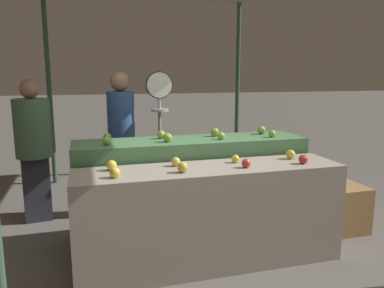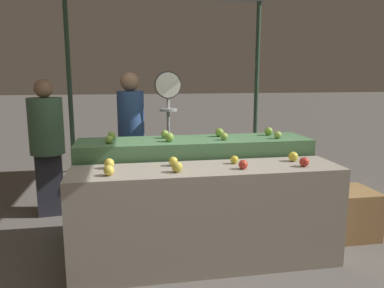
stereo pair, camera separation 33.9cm
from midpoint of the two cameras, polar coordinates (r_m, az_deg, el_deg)
name	(u,v)px [view 1 (the left image)]	position (r m, az deg, el deg)	size (l,w,h in m)	color
ground_plane	(210,262)	(3.47, -0.16, -17.60)	(60.00, 60.00, 0.00)	#66605B
display_counter_front	(210,216)	(3.29, -0.17, -10.93)	(2.29, 0.55, 0.87)	gray
display_counter_back	(192,188)	(3.82, -2.63, -6.76)	(2.29, 0.55, 1.01)	#4C7A4C
apple_front_0	(115,173)	(2.92, -14.99, -4.27)	(0.08, 0.08, 0.08)	yellow
apple_front_1	(183,167)	(2.99, -4.70, -3.58)	(0.09, 0.09, 0.09)	gold
apple_front_2	(246,163)	(3.14, 5.21, -2.97)	(0.08, 0.08, 0.08)	red
apple_front_3	(303,159)	(3.36, 13.85, -2.32)	(0.08, 0.08, 0.08)	#B72D23
apple_front_4	(112,165)	(3.15, -15.21, -3.19)	(0.08, 0.08, 0.08)	yellow
apple_front_5	(176,162)	(3.20, -5.53, -2.73)	(0.08, 0.08, 0.08)	yellow
apple_front_6	(235,159)	(3.32, 3.73, -2.28)	(0.07, 0.07, 0.07)	gold
apple_front_7	(291,154)	(3.53, 12.16, -1.58)	(0.09, 0.09, 0.09)	gold
apple_back_0	(107,141)	(3.50, -15.59, 0.43)	(0.08, 0.08, 0.08)	#8EB247
apple_back_1	(168,138)	(3.54, -6.49, 0.96)	(0.09, 0.09, 0.09)	#84AD3D
apple_back_2	(221,136)	(3.66, 1.83, 1.23)	(0.07, 0.07, 0.07)	#8EB247
apple_back_3	(272,134)	(3.85, 9.67, 1.56)	(0.08, 0.08, 0.08)	#8EB247
apple_back_4	(107,137)	(3.71, -15.37, 1.00)	(0.08, 0.08, 0.08)	#7AA338
apple_back_5	(161,135)	(3.75, -7.31, 1.41)	(0.08, 0.08, 0.08)	#8EB247
apple_back_6	(215,132)	(3.86, 0.97, 1.82)	(0.09, 0.09, 0.09)	#7AA338
apple_back_7	(262,130)	(4.04, 8.21, 2.09)	(0.09, 0.09, 0.09)	#7AA338
produce_scale	(160,111)	(4.32, -7.22, 5.07)	(0.31, 0.20, 1.68)	#99999E
person_vendor_at_scale	(121,132)	(4.44, -12.86, 1.71)	(0.42, 0.42, 1.67)	#2D2D38
person_customer_left	(34,142)	(4.54, -25.01, 0.27)	(0.43, 0.43, 1.59)	#2D2D38
wooden_crate_side	(338,207)	(4.27, 19.28, -9.12)	(0.49, 0.49, 0.49)	#9E7547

